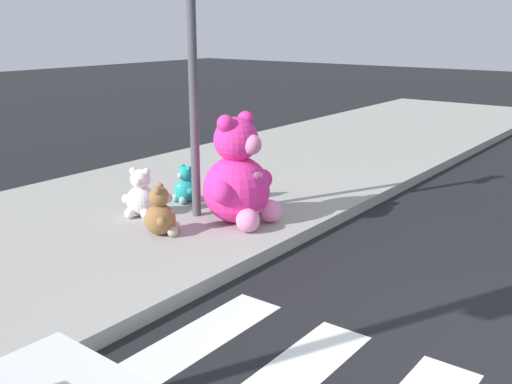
{
  "coord_description": "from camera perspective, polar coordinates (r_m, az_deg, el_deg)",
  "views": [
    {
      "loc": [
        -4.22,
        -0.49,
        2.47
      ],
      "look_at": [
        1.18,
        3.6,
        0.55
      ],
      "focal_mm": 41.7,
      "sensor_mm": 36.0,
      "label": 1
    }
  ],
  "objects": [
    {
      "name": "plush_teal",
      "position": [
        8.05,
        -6.79,
        0.47
      ],
      "size": [
        0.35,
        0.39,
        0.51
      ],
      "color": "teal",
      "rests_on": "sidewalk"
    },
    {
      "name": "plush_white",
      "position": [
        7.55,
        -11.0,
        -0.43
      ],
      "size": [
        0.44,
        0.43,
        0.61
      ],
      "color": "white",
      "rests_on": "sidewalk"
    },
    {
      "name": "sign_pole",
      "position": [
        7.18,
        -6.05,
        10.77
      ],
      "size": [
        0.56,
        0.11,
        3.2
      ],
      "color": "#4C4C51",
      "rests_on": "sidewalk"
    },
    {
      "name": "plush_pink_large",
      "position": [
        7.09,
        -1.65,
        1.19
      ],
      "size": [
        1.03,
        0.89,
        1.33
      ],
      "color": "#F22D93",
      "rests_on": "sidewalk"
    },
    {
      "name": "plush_red",
      "position": [
        8.05,
        -2.62,
        0.57
      ],
      "size": [
        0.37,
        0.37,
        0.51
      ],
      "color": "red",
      "rests_on": "sidewalk"
    },
    {
      "name": "plush_brown",
      "position": [
        6.83,
        -9.06,
        -2.16
      ],
      "size": [
        0.41,
        0.42,
        0.58
      ],
      "color": "olive",
      "rests_on": "sidewalk"
    },
    {
      "name": "sidewalk",
      "position": [
        7.48,
        -15.43,
        -3.44
      ],
      "size": [
        28.0,
        4.4,
        0.15
      ],
      "primitive_type": "cube",
      "color": "#9E9B93",
      "rests_on": "ground_plane"
    }
  ]
}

